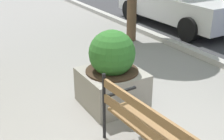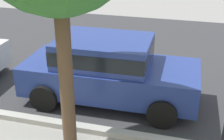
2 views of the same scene
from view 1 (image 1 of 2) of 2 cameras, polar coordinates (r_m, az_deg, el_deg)
The scene contains 2 objects.
park_bench at distance 3.47m, azimuth 8.78°, elevation -11.21°, with size 1.83×0.64×0.95m.
concrete_planter at distance 4.80m, azimuth 0.00°, elevation -0.59°, with size 0.92×0.92×1.24m.
Camera 1 is at (2.41, -2.10, 2.51)m, focal length 49.10 mm.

